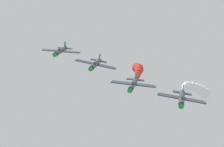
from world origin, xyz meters
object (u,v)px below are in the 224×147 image
airplane_left_inner (133,84)px  airplane_left_outer (61,51)px  airplane_right_inner (95,64)px  airplane_lead (182,98)px

airplane_left_inner → airplane_left_outer: 26.56m
airplane_right_inner → airplane_left_outer: size_ratio=1.00×
airplane_lead → airplane_left_inner: bearing=-33.4°
airplane_lead → airplane_right_inner: airplane_right_inner is taller
airplane_left_inner → airplane_right_inner: size_ratio=1.00×
airplane_lead → airplane_right_inner: (19.96, -15.23, 3.17)m
airplane_lead → airplane_left_inner: (10.26, -6.77, 0.85)m
airplane_left_inner → airplane_right_inner: (9.69, -8.46, 2.32)m
airplane_lead → airplane_left_inner: size_ratio=1.00×
airplane_right_inner → airplane_left_outer: (10.46, -8.45, 1.37)m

